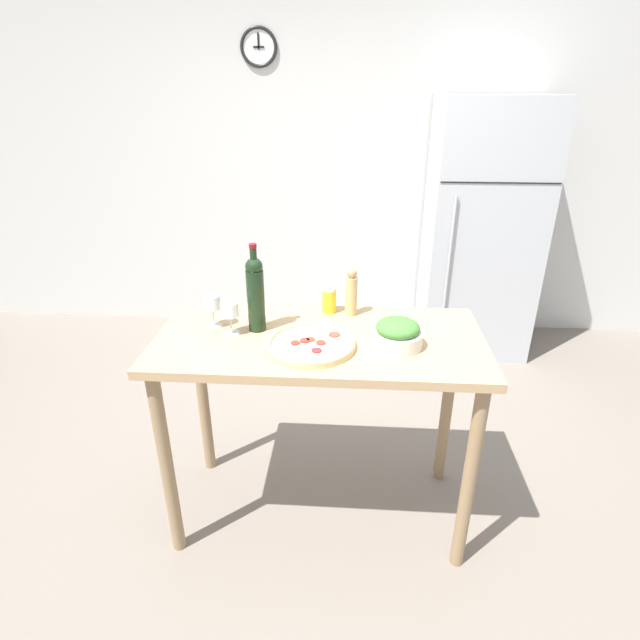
# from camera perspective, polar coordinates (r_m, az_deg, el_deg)

# --- Properties ---
(ground_plane) EXTENTS (14.00, 14.00, 0.00)m
(ground_plane) POSITION_cam_1_polar(r_m,az_deg,el_deg) (2.62, -0.05, -20.66)
(ground_plane) COLOR slate
(wall_back) EXTENTS (6.40, 0.08, 2.60)m
(wall_back) POSITION_cam_1_polar(r_m,az_deg,el_deg) (4.05, 2.09, 16.88)
(wall_back) COLOR silver
(wall_back) RESTS_ON ground_plane
(refrigerator) EXTENTS (0.78, 0.65, 1.84)m
(refrigerator) POSITION_cam_1_polar(r_m,az_deg,el_deg) (3.89, 17.93, 9.57)
(refrigerator) COLOR #B7BCC1
(refrigerator) RESTS_ON ground_plane
(prep_counter) EXTENTS (1.35, 0.65, 0.95)m
(prep_counter) POSITION_cam_1_polar(r_m,az_deg,el_deg) (2.12, -0.06, -5.29)
(prep_counter) COLOR tan
(prep_counter) RESTS_ON ground_plane
(wine_bottle) EXTENTS (0.07, 0.07, 0.37)m
(wine_bottle) POSITION_cam_1_polar(r_m,az_deg,el_deg) (2.06, -7.39, 3.17)
(wine_bottle) COLOR black
(wine_bottle) RESTS_ON prep_counter
(wine_glass_near) EXTENTS (0.07, 0.07, 0.14)m
(wine_glass_near) POSITION_cam_1_polar(r_m,az_deg,el_deg) (2.07, -10.22, 1.05)
(wine_glass_near) COLOR silver
(wine_glass_near) RESTS_ON prep_counter
(wine_glass_far) EXTENTS (0.07, 0.07, 0.14)m
(wine_glass_far) POSITION_cam_1_polar(r_m,az_deg,el_deg) (2.15, -12.22, 1.79)
(wine_glass_far) COLOR silver
(wine_glass_far) RESTS_ON prep_counter
(pepper_mill) EXTENTS (0.05, 0.05, 0.22)m
(pepper_mill) POSITION_cam_1_polar(r_m,az_deg,el_deg) (2.22, 3.60, 3.13)
(pepper_mill) COLOR tan
(pepper_mill) RESTS_ON prep_counter
(salad_bowl) EXTENTS (0.20, 0.20, 0.11)m
(salad_bowl) POSITION_cam_1_polar(r_m,az_deg,el_deg) (1.98, 8.82, -1.54)
(salad_bowl) COLOR silver
(salad_bowl) RESTS_ON prep_counter
(homemade_pizza) EXTENTS (0.36, 0.36, 0.03)m
(homemade_pizza) POSITION_cam_1_polar(r_m,az_deg,el_deg) (1.96, -1.11, -2.71)
(homemade_pizza) COLOR #DBC189
(homemade_pizza) RESTS_ON prep_counter
(salt_canister) EXTENTS (0.06, 0.06, 0.12)m
(salt_canister) POSITION_cam_1_polar(r_m,az_deg,el_deg) (2.25, 1.05, 2.31)
(salt_canister) COLOR yellow
(salt_canister) RESTS_ON prep_counter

